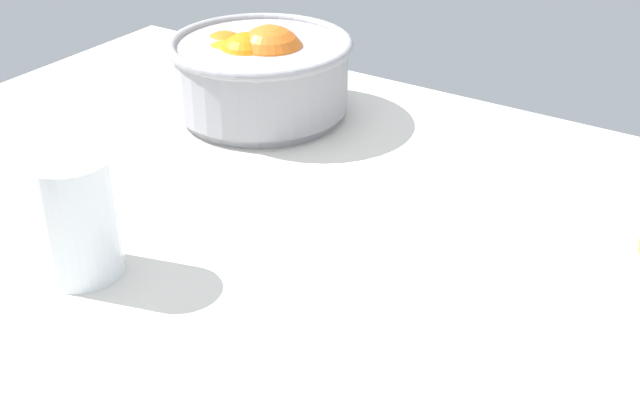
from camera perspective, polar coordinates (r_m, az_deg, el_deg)
ground_plane at (r=78.62cm, az=-1.06°, el=-5.64°), size 117.74×89.30×3.00cm
fruit_bowl at (r=106.57cm, az=-3.97°, el=8.31°), size 21.98×21.98×11.35cm
juice_glass at (r=78.31cm, az=-15.45°, el=-1.55°), size 7.27×7.27×11.07cm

